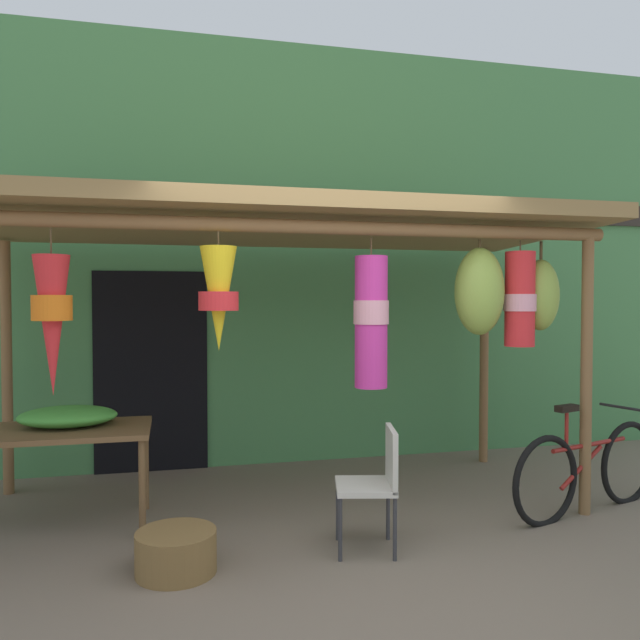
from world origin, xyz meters
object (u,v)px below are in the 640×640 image
Objects in this scene: folding_chair at (376,477)px; parked_bicycle at (589,470)px; display_table at (53,439)px; wicker_basket_by_table at (176,552)px; flower_heap_on_table at (70,416)px.

folding_chair is 1.94m from parked_bicycle.
wicker_basket_by_table is (0.88, -0.95, -0.55)m from display_table.
display_table is 4.18m from parked_bicycle.
display_table is 2.76× the size of wicker_basket_by_table.
wicker_basket_by_table is 3.28m from parked_bicycle.
flower_heap_on_table is 4.10m from parked_bicycle.
parked_bicycle is at bearing -8.25° from display_table.
display_table is 1.66× the size of folding_chair.
parked_bicycle is (1.91, 0.31, -0.16)m from folding_chair.
flower_heap_on_table reaches higher than folding_chair.
folding_chair is (2.11, -0.98, -0.33)m from flower_heap_on_table.
flower_heap_on_table is at bearing 31.40° from display_table.
parked_bicycle reaches higher than folding_chair.
flower_heap_on_table is 1.46m from wicker_basket_by_table.
flower_heap_on_table reaches higher than wicker_basket_by_table.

